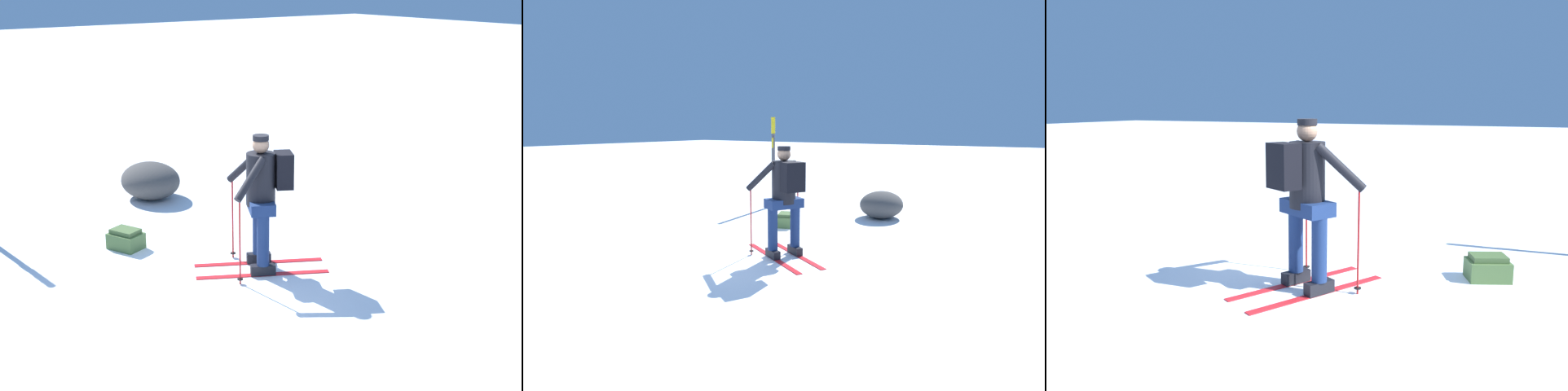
# 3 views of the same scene
# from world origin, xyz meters

# --- Properties ---
(ground_plane) EXTENTS (80.00, 80.00, 0.00)m
(ground_plane) POSITION_xyz_m (0.00, 0.00, 0.00)
(ground_plane) COLOR white
(skier) EXTENTS (1.19, 1.64, 1.68)m
(skier) POSITION_xyz_m (-0.06, 0.65, 0.97)
(skier) COLOR red
(skier) RESTS_ON ground_plane
(dropped_backpack) EXTENTS (0.51, 0.45, 0.27)m
(dropped_backpack) POSITION_xyz_m (-1.68, -0.40, 0.13)
(dropped_backpack) COLOR #4C6B38
(dropped_backpack) RESTS_ON ground_plane
(trail_marker) EXTENTS (0.23, 0.12, 2.19)m
(trail_marker) POSITION_xyz_m (-3.28, -1.80, 1.29)
(trail_marker) COLOR #4C4C51
(trail_marker) RESTS_ON ground_plane
(rock_boulder) EXTENTS (1.06, 0.90, 0.58)m
(rock_boulder) POSITION_xyz_m (-3.47, 0.93, 0.29)
(rock_boulder) COLOR #474442
(rock_boulder) RESTS_ON ground_plane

